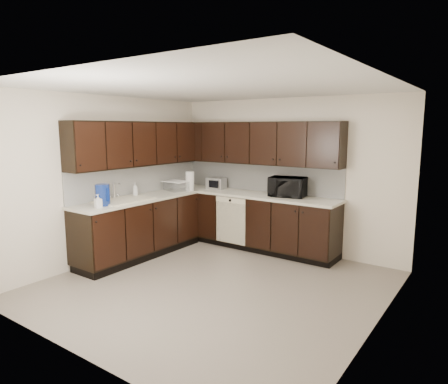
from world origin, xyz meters
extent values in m
plane|color=gray|center=(0.00, 0.00, 0.00)|extent=(4.00, 4.00, 0.00)
plane|color=white|center=(0.00, 0.00, 2.50)|extent=(4.00, 4.00, 0.00)
cube|color=beige|center=(0.00, 2.00, 1.25)|extent=(4.00, 0.02, 2.50)
cube|color=beige|center=(-2.00, 0.00, 1.25)|extent=(0.02, 4.00, 2.50)
cube|color=beige|center=(2.00, 0.00, 1.25)|extent=(0.02, 4.00, 2.50)
cube|color=beige|center=(0.00, -2.00, 1.25)|extent=(4.00, 0.02, 2.50)
cube|color=black|center=(-0.50, 1.70, 0.45)|extent=(3.00, 0.60, 0.90)
cube|color=black|center=(-1.70, 0.30, 0.45)|extent=(0.60, 2.20, 0.90)
cube|color=black|center=(-0.50, 1.73, 0.05)|extent=(3.00, 0.54, 0.10)
cube|color=black|center=(-1.67, 0.30, 0.05)|extent=(0.54, 2.20, 0.10)
cube|color=beige|center=(-0.50, 1.70, 0.92)|extent=(3.03, 0.63, 0.04)
cube|color=beige|center=(-1.70, 0.30, 0.92)|extent=(0.63, 2.23, 0.04)
cube|color=silver|center=(-0.50, 1.99, 1.18)|extent=(3.00, 0.02, 0.48)
cube|color=silver|center=(-1.99, 0.60, 1.18)|extent=(0.02, 2.80, 0.48)
cube|color=black|center=(-0.50, 1.83, 1.77)|extent=(3.00, 0.33, 0.70)
cube|color=black|center=(-1.83, 0.43, 1.77)|extent=(0.33, 2.47, 0.70)
cube|color=beige|center=(-0.70, 1.41, 0.50)|extent=(0.58, 0.02, 0.78)
cube|color=beige|center=(-0.70, 1.40, 0.84)|extent=(0.58, 0.03, 0.08)
cylinder|color=black|center=(-0.70, 1.39, 0.84)|extent=(0.04, 0.02, 0.04)
cube|color=beige|center=(-1.68, 0.00, 0.95)|extent=(0.54, 0.82, 0.03)
cube|color=beige|center=(-1.68, -0.20, 0.86)|extent=(0.42, 0.34, 0.16)
cube|color=beige|center=(-1.68, 0.20, 0.86)|extent=(0.42, 0.34, 0.16)
cylinder|color=silver|center=(-1.90, 0.00, 1.07)|extent=(0.03, 0.03, 0.26)
cylinder|color=silver|center=(-1.85, 0.00, 1.19)|extent=(0.14, 0.02, 0.02)
cylinder|color=#B2B2B7|center=(-1.68, -0.20, 0.89)|extent=(0.20, 0.20, 0.10)
imported|color=black|center=(0.16, 1.75, 1.10)|extent=(0.62, 0.48, 0.31)
imported|color=gray|center=(-1.54, -0.57, 1.03)|extent=(0.10, 0.10, 0.19)
imported|color=gray|center=(-1.84, 0.37, 1.05)|extent=(0.09, 0.09, 0.22)
cube|color=#B2B2B5|center=(-1.26, 1.76, 1.04)|extent=(0.35, 0.28, 0.20)
cube|color=silver|center=(-1.71, 1.19, 1.02)|extent=(0.49, 0.43, 0.16)
cylinder|color=navy|center=(-1.63, -0.42, 1.09)|extent=(0.26, 0.26, 0.30)
cylinder|color=#0B7E70|center=(-1.51, 1.35, 1.04)|extent=(0.10, 0.10, 0.19)
cylinder|color=silver|center=(-1.53, 1.35, 1.10)|extent=(0.19, 0.19, 0.33)
camera|label=1|loc=(2.94, -3.94, 2.03)|focal=32.00mm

